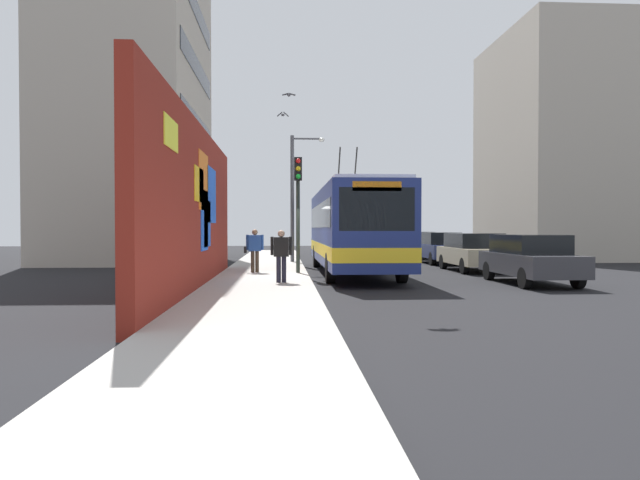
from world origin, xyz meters
TOP-DOWN VIEW (x-y plane):
  - ground_plane at (0.00, 0.00)m, footprint 80.00×80.00m
  - sidewalk_slab at (0.00, 1.60)m, footprint 48.00×3.20m
  - graffiti_wall at (-3.34, 3.35)m, footprint 15.30×0.32m
  - building_far_left at (13.46, 9.20)m, footprint 13.12×6.97m
  - building_far_right at (14.22, -17.00)m, footprint 10.35×9.87m
  - city_bus at (2.67, -1.80)m, footprint 12.46×2.62m
  - parked_car_dark_gray at (-1.90, -7.00)m, footprint 4.62×1.83m
  - parked_car_champagne at (3.71, -7.00)m, footprint 4.56×1.95m
  - parked_car_navy at (9.06, -7.00)m, footprint 4.58×1.74m
  - parked_car_black at (14.37, -7.00)m, footprint 4.19×1.92m
  - pedestrian_midblock at (1.62, 1.95)m, footprint 0.22×0.73m
  - pedestrian_at_curb at (-2.54, 0.95)m, footprint 0.22×0.65m
  - traffic_light at (1.22, 0.35)m, footprint 0.49×0.28m
  - street_lamp at (8.59, 0.26)m, footprint 0.44×1.67m
  - flying_pigeons at (2.15, 0.41)m, footprint 10.29×1.75m

SIDE VIEW (x-z plane):
  - ground_plane at x=0.00m, z-range 0.00..0.00m
  - sidewalk_slab at x=0.00m, z-range 0.00..0.15m
  - parked_car_navy at x=9.06m, z-range 0.04..1.62m
  - parked_car_black at x=14.37m, z-range 0.04..1.62m
  - parked_car_dark_gray at x=-1.90m, z-range 0.04..1.62m
  - parked_car_champagne at x=3.71m, z-range 0.05..1.63m
  - pedestrian_at_curb at x=-2.54m, z-range 0.28..1.86m
  - pedestrian_midblock at x=1.62m, z-range 0.28..1.88m
  - city_bus at x=2.67m, z-range -0.71..4.44m
  - graffiti_wall at x=-3.34m, z-range 0.00..4.71m
  - traffic_light at x=1.22m, z-range 0.88..5.12m
  - street_lamp at x=8.59m, z-range 0.62..6.80m
  - building_far_right at x=14.22m, z-range 0.00..13.28m
  - flying_pigeons at x=2.15m, z-range 6.61..8.66m
  - building_far_left at x=13.46m, z-range 0.00..18.75m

